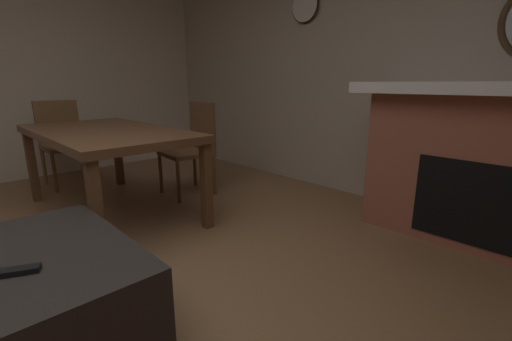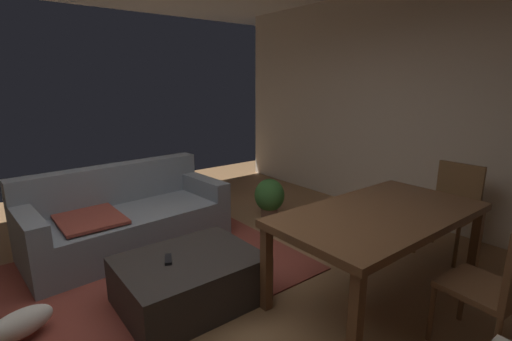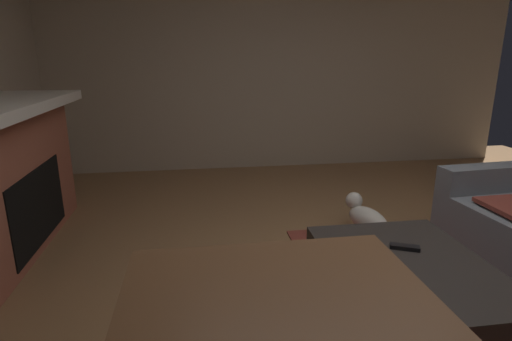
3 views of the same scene
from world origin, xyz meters
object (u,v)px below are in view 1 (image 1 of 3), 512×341
dining_chair_east (63,138)px  dining_chair_south (194,143)px  ottoman_coffee_table (31,295)px  dining_table (106,138)px  wall_clock (305,6)px  tv_remote (17,271)px

dining_chair_east → dining_chair_south: bearing=-146.3°
ottoman_coffee_table → dining_table: 1.60m
ottoman_coffee_table → dining_chair_south: 2.16m
wall_clock → tv_remote: bearing=107.4°
ottoman_coffee_table → tv_remote: 0.26m
ottoman_coffee_table → dining_chair_south: size_ratio=1.14×
dining_table → dining_chair_south: size_ratio=1.93×
dining_chair_east → wall_clock: 3.00m
tv_remote → dining_table: 1.70m
ottoman_coffee_table → dining_chair_east: (2.55, -0.86, 0.33)m
dining_table → dining_chair_east: (1.29, 0.00, -0.14)m
ottoman_coffee_table → dining_chair_south: bearing=-54.0°
dining_chair_south → ottoman_coffee_table: bearing=126.0°
dining_table → wall_clock: (-0.50, -1.98, 1.23)m
tv_remote → dining_table: size_ratio=0.09×
ottoman_coffee_table → dining_chair_south: dining_chair_south is taller
ottoman_coffee_table → wall_clock: 3.40m
tv_remote → wall_clock: size_ratio=0.46×
dining_chair_south → dining_table: bearing=89.5°
wall_clock → dining_chair_south: bearing=66.0°
dining_chair_east → dining_chair_south: (-1.30, -0.87, 0.00)m
dining_table → dining_chair_south: bearing=-90.5°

